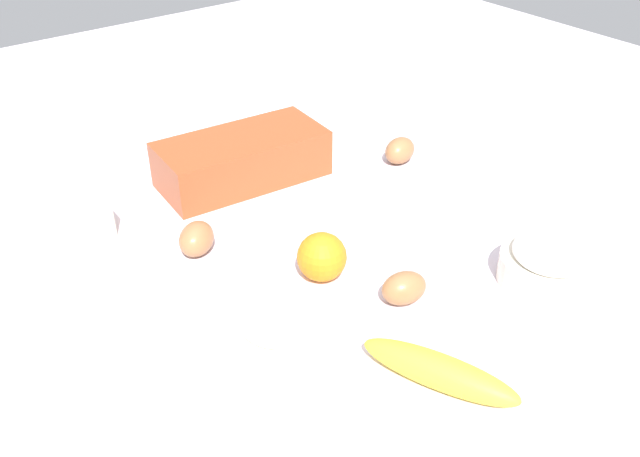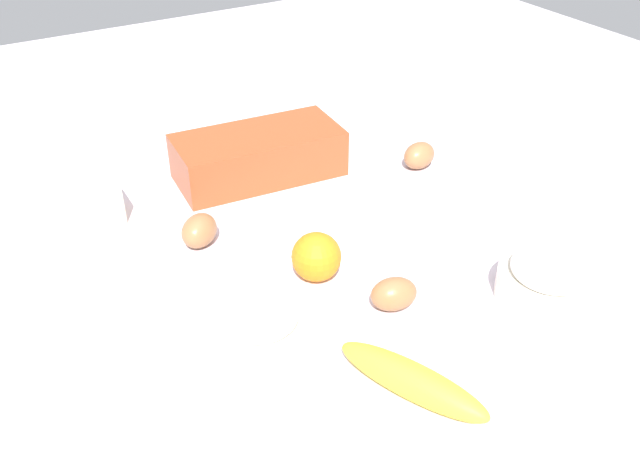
# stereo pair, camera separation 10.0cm
# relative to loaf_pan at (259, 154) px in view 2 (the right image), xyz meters

# --- Properties ---
(ground_plane) EXTENTS (2.40, 2.40, 0.02)m
(ground_plane) POSITION_rel_loaf_pan_xyz_m (-0.03, -0.25, -0.05)
(ground_plane) COLOR silver
(loaf_pan) EXTENTS (0.29, 0.15, 0.08)m
(loaf_pan) POSITION_rel_loaf_pan_xyz_m (0.00, 0.00, 0.00)
(loaf_pan) COLOR #9E4723
(loaf_pan) RESTS_ON ground_plane
(flour_bowl) EXTENTS (0.14, 0.14, 0.07)m
(flour_bowl) POSITION_rel_loaf_pan_xyz_m (-0.19, -0.39, -0.01)
(flour_bowl) COLOR silver
(flour_bowl) RESTS_ON ground_plane
(sugar_bowl) EXTENTS (0.13, 0.13, 0.07)m
(sugar_bowl) POSITION_rel_loaf_pan_xyz_m (0.18, -0.50, -0.01)
(sugar_bowl) COLOR silver
(sugar_bowl) RESTS_ON ground_plane
(banana) EXTENTS (0.11, 0.19, 0.04)m
(banana) POSITION_rel_loaf_pan_xyz_m (-0.08, -0.54, -0.02)
(banana) COLOR yellow
(banana) RESTS_ON ground_plane
(orange_fruit) EXTENTS (0.07, 0.07, 0.07)m
(orange_fruit) POSITION_rel_loaf_pan_xyz_m (-0.06, -0.30, -0.01)
(orange_fruit) COLOR orange
(orange_fruit) RESTS_ON ground_plane
(butter_block) EXTENTS (0.09, 0.07, 0.06)m
(butter_block) POSITION_rel_loaf_pan_xyz_m (-0.29, -0.00, -0.01)
(butter_block) COLOR #F4EDB2
(butter_block) RESTS_ON ground_plane
(egg_near_butter) EXTENTS (0.07, 0.06, 0.05)m
(egg_near_butter) POSITION_rel_loaf_pan_xyz_m (0.26, -0.12, -0.02)
(egg_near_butter) COLOR #9C693F
(egg_near_butter) RESTS_ON ground_plane
(egg_beside_bowl) EXTENTS (0.08, 0.08, 0.05)m
(egg_beside_bowl) POSITION_rel_loaf_pan_xyz_m (-0.17, -0.14, -0.02)
(egg_beside_bowl) COLOR #9C683F
(egg_beside_bowl) RESTS_ON ground_plane
(egg_loose) EXTENTS (0.07, 0.06, 0.04)m
(egg_loose) POSITION_rel_loaf_pan_xyz_m (-0.01, -0.41, -0.02)
(egg_loose) COLOR #9E6A40
(egg_loose) RESTS_ON ground_plane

